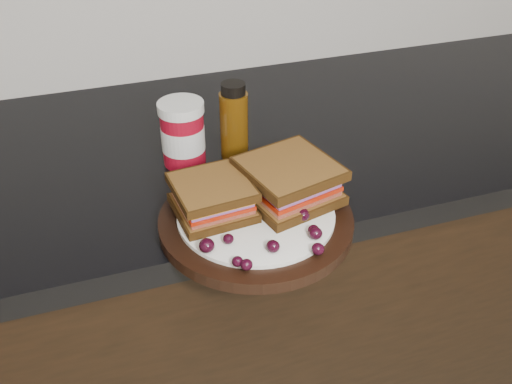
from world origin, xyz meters
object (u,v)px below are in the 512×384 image
plate (256,221)px  sandwich_left (212,197)px  condiment_jar (183,133)px  oil_bottle (234,121)px

plate → sandwich_left: (-0.06, 0.02, 0.04)m
sandwich_left → condiment_jar: size_ratio=0.95×
plate → condiment_jar: 0.22m
oil_bottle → plate: bearing=-98.0°
sandwich_left → oil_bottle: 0.20m
plate → sandwich_left: 0.07m
sandwich_left → oil_bottle: bearing=59.3°
sandwich_left → oil_bottle: oil_bottle is taller
sandwich_left → condiment_jar: 0.18m
sandwich_left → condiment_jar: (-0.00, 0.18, 0.01)m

